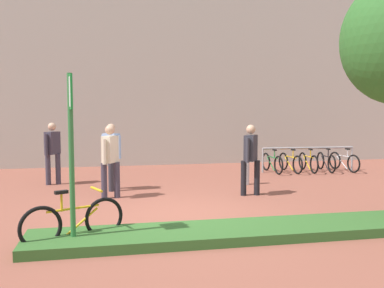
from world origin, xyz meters
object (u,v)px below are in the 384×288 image
at_px(bike_rack_cluster, 308,161).
at_px(person_suited_navy, 251,155).
at_px(parking_sign_post, 71,135).
at_px(bike_at_sign, 74,221).
at_px(person_shirt_blue, 110,157).
at_px(bollard_steel, 246,169).
at_px(person_suited_dark, 53,149).
at_px(person_shirt_white, 111,152).

height_order(bike_rack_cluster, person_suited_navy, person_suited_navy).
height_order(parking_sign_post, bike_rack_cluster, parking_sign_post).
height_order(bike_at_sign, bike_rack_cluster, bike_at_sign).
bearing_deg(person_shirt_blue, person_suited_navy, -5.65).
bearing_deg(person_shirt_blue, parking_sign_post, -99.51).
distance_m(parking_sign_post, person_shirt_blue, 3.56).
distance_m(parking_sign_post, bike_rack_cluster, 9.63).
relative_size(parking_sign_post, person_suited_navy, 1.53).
xyz_separation_m(parking_sign_post, bike_rack_cluster, (7.08, 6.39, -1.37)).
relative_size(parking_sign_post, bollard_steel, 2.93).
relative_size(bike_at_sign, bollard_steel, 1.73).
relative_size(bollard_steel, person_suited_dark, 0.52).
bearing_deg(person_suited_navy, person_suited_dark, 153.48).
xyz_separation_m(bike_at_sign, person_suited_dark, (-0.98, 5.36, 0.63)).
xyz_separation_m(bike_at_sign, bollard_steel, (4.28, 4.31, 0.10)).
height_order(bike_rack_cluster, person_shirt_blue, person_shirt_blue).
bearing_deg(person_suited_dark, person_suited_navy, -26.52).
xyz_separation_m(person_suited_navy, person_suited_dark, (-4.89, 2.44, 0.00)).
distance_m(bike_at_sign, person_suited_navy, 4.92).
distance_m(bike_at_sign, person_suited_dark, 5.49).
relative_size(bike_at_sign, person_shirt_white, 0.90).
relative_size(person_shirt_white, person_shirt_blue, 1.00).
bearing_deg(bike_rack_cluster, bike_at_sign, -138.80).
xyz_separation_m(parking_sign_post, bollard_steel, (4.28, 4.49, -1.26)).
bearing_deg(parking_sign_post, person_suited_dark, 100.07).
distance_m(bike_rack_cluster, person_shirt_blue, 7.17).
bearing_deg(bollard_steel, person_suited_dark, 168.70).
bearing_deg(person_suited_navy, person_shirt_white, 158.22).
bearing_deg(bike_rack_cluster, person_shirt_white, -163.15).
relative_size(person_shirt_white, person_suited_navy, 1.00).
relative_size(parking_sign_post, person_shirt_white, 1.53).
relative_size(person_shirt_white, person_suited_dark, 1.00).
relative_size(bike_rack_cluster, person_shirt_blue, 1.86).
bearing_deg(parking_sign_post, person_shirt_blue, 80.49).
bearing_deg(bike_rack_cluster, person_suited_dark, -174.06).
bearing_deg(person_shirt_white, person_suited_navy, -21.78).
xyz_separation_m(bollard_steel, person_suited_dark, (-5.26, 1.05, 0.53)).
bearing_deg(person_suited_navy, person_shirt_blue, 174.35).
bearing_deg(bollard_steel, person_suited_navy, -104.87).
bearing_deg(person_shirt_white, person_shirt_blue, -91.82).
bearing_deg(bike_at_sign, person_suited_navy, 36.74).
bearing_deg(bike_rack_cluster, bollard_steel, -145.99).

